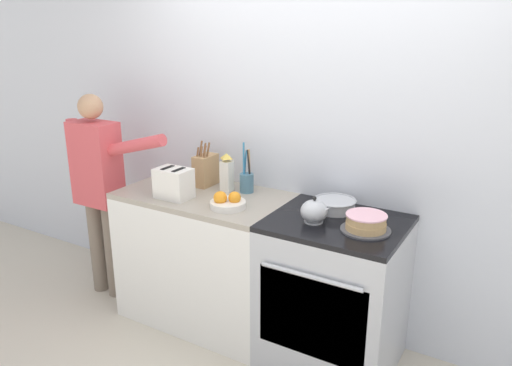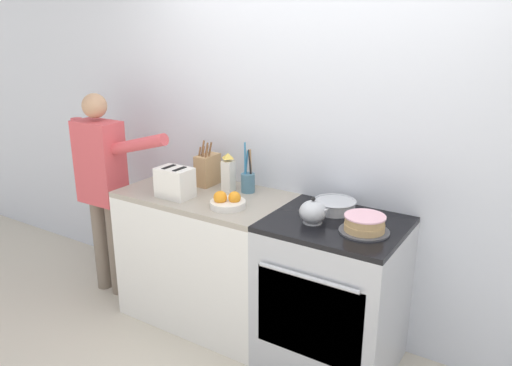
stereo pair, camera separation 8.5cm
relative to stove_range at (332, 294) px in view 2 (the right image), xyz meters
The scene contains 12 objects.
wall_back 0.95m from the stove_range, 128.49° to the left, with size 8.00×0.04×2.60m.
counter_cabinet 0.93m from the stove_range, behind, with size 1.10×0.65×0.91m.
stove_range is the anchor object (origin of this frame).
layer_cake 0.53m from the stove_range, 14.89° to the right, with size 0.27×0.27×0.09m.
tea_kettle 0.53m from the stove_range, 143.63° to the right, with size 0.19×0.15×0.15m.
mixing_bowl 0.52m from the stove_range, 116.61° to the left, with size 0.25×0.25×0.07m.
knife_block 1.18m from the stove_range, behind, with size 0.10×0.18×0.31m.
utensil_crock 0.90m from the stove_range, 166.06° to the left, with size 0.09×0.09×0.33m.
fruit_bowl 0.82m from the stove_range, 168.39° to the right, with size 0.22×0.22×0.10m.
toaster 1.19m from the stove_range, behind, with size 0.24×0.16×0.20m.
milk_carton 1.02m from the stove_range, behind, with size 0.07×0.07×0.26m.
person_baker 1.83m from the stove_range, behind, with size 0.89×0.20×1.51m.
Camera 2 is at (1.28, -2.11, 1.97)m, focal length 35.00 mm.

